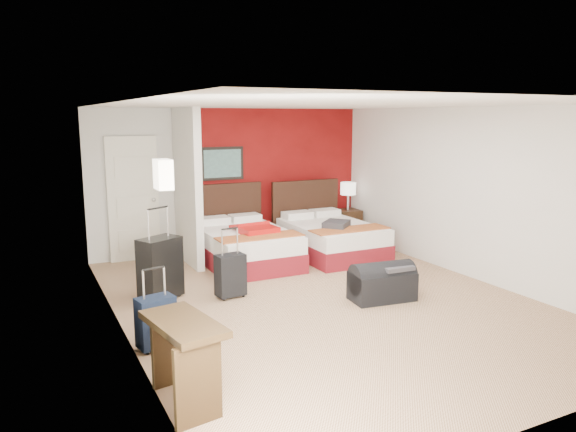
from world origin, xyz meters
TOP-DOWN VIEW (x-y plane):
  - ground at (0.00, 0.00)m, footprint 6.50×6.50m
  - room_walls at (-1.40, 1.42)m, footprint 5.02×6.52m
  - red_accent_panel at (0.75, 3.23)m, footprint 3.50×0.04m
  - partition_wall at (-1.00, 2.61)m, footprint 0.12×1.20m
  - entry_door at (-1.75, 3.20)m, footprint 0.82×0.06m
  - bed_left at (-0.21, 2.11)m, footprint 1.31×1.87m
  - bed_right at (1.32, 1.98)m, footprint 1.30×1.85m
  - red_suitcase_open at (-0.11, 2.01)m, footprint 0.63×0.82m
  - jacket_bundle at (1.22, 1.68)m, footprint 0.58×0.58m
  - nightstand at (2.20, 2.86)m, footprint 0.45×0.45m
  - table_lamp at (2.20, 2.86)m, footprint 0.38×0.38m
  - suitcase_black at (-1.86, 1.03)m, footprint 0.62×0.53m
  - suitcase_charcoal at (-1.02, 0.68)m, footprint 0.40×0.27m
  - suitcase_navy at (-2.28, -0.50)m, footprint 0.41×0.30m
  - duffel_bag at (0.71, -0.30)m, footprint 0.86×0.53m
  - jacket_draped at (0.86, -0.35)m, footprint 0.43×0.37m
  - desk at (-2.31, -1.69)m, footprint 0.57×0.92m

SIDE VIEW (x-z plane):
  - ground at x=0.00m, z-range 0.00..0.00m
  - duffel_bag at x=0.71m, z-range 0.00..0.41m
  - suitcase_navy at x=-2.28m, z-range 0.00..0.52m
  - suitcase_charcoal at x=-1.02m, z-range 0.00..0.55m
  - bed_right at x=1.32m, z-range 0.00..0.55m
  - bed_left at x=-0.21m, z-range 0.00..0.56m
  - nightstand at x=2.20m, z-range 0.00..0.60m
  - desk at x=-2.31m, z-range 0.00..0.72m
  - suitcase_black at x=-1.86m, z-range 0.00..0.79m
  - jacket_draped at x=0.86m, z-range 0.41..0.47m
  - red_suitcase_open at x=-0.11m, z-range 0.56..0.66m
  - jacket_bundle at x=1.22m, z-range 0.55..0.66m
  - table_lamp at x=2.20m, z-range 0.60..1.12m
  - entry_door at x=-1.75m, z-range 0.00..2.05m
  - red_accent_panel at x=0.75m, z-range 0.00..2.50m
  - partition_wall at x=-1.00m, z-range 0.00..2.50m
  - room_walls at x=-1.40m, z-range 0.01..2.51m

